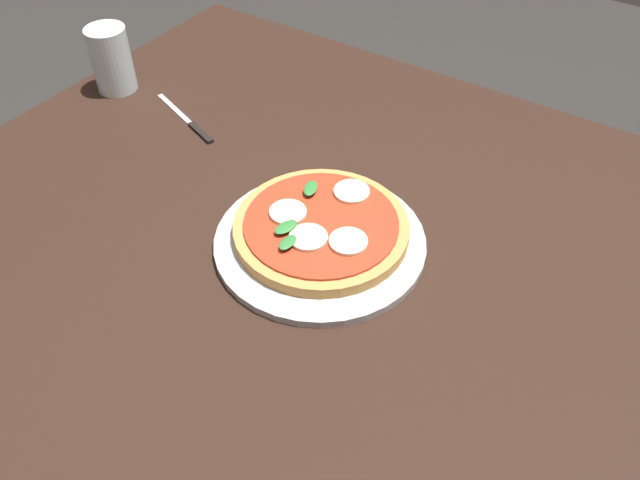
# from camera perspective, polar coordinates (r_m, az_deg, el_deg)

# --- Properties ---
(dining_table) EXTENTS (1.28, 1.15, 0.76)m
(dining_table) POSITION_cam_1_polar(r_m,az_deg,el_deg) (0.96, -6.38, -7.02)
(dining_table) COLOR black
(dining_table) RESTS_ON ground_plane
(serving_tray) EXTENTS (0.30, 0.30, 0.01)m
(serving_tray) POSITION_cam_1_polar(r_m,az_deg,el_deg) (0.93, -0.00, -0.18)
(serving_tray) COLOR #B2B2B7
(serving_tray) RESTS_ON dining_table
(pizza) EXTENTS (0.25, 0.25, 0.03)m
(pizza) POSITION_cam_1_polar(r_m,az_deg,el_deg) (0.92, 0.10, 1.13)
(pizza) COLOR tan
(pizza) RESTS_ON serving_tray
(knife) EXTENTS (0.07, 0.18, 0.01)m
(knife) POSITION_cam_1_polar(r_m,az_deg,el_deg) (1.18, -11.21, 9.94)
(knife) COLOR black
(knife) RESTS_ON dining_table
(glass_cup) EXTENTS (0.07, 0.07, 0.12)m
(glass_cup) POSITION_cam_1_polar(r_m,az_deg,el_deg) (1.29, -17.77, 14.80)
(glass_cup) COLOR silver
(glass_cup) RESTS_ON dining_table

